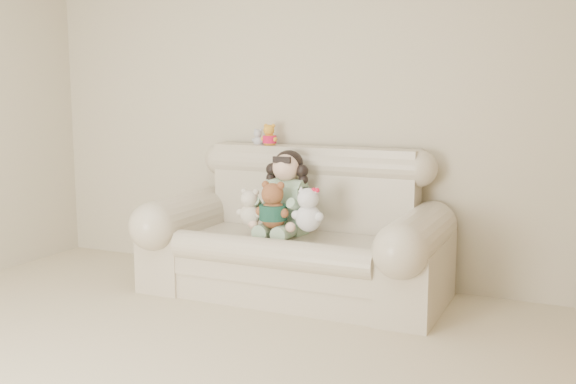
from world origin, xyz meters
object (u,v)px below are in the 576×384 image
at_px(seated_child, 286,191).
at_px(white_cat, 309,205).
at_px(sofa, 294,223).
at_px(cream_teddy, 250,204).
at_px(brown_teddy, 273,201).

xyz_separation_m(seated_child, white_cat, (0.26, -0.21, -0.04)).
xyz_separation_m(sofa, seated_child, (-0.09, 0.08, 0.21)).
distance_m(sofa, white_cat, 0.27).
height_order(sofa, cream_teddy, sofa).
relative_size(brown_teddy, white_cat, 1.07).
height_order(sofa, seated_child, sofa).
height_order(brown_teddy, white_cat, brown_teddy).
bearing_deg(brown_teddy, sofa, 55.90).
height_order(sofa, brown_teddy, sofa).
bearing_deg(seated_child, brown_teddy, -82.35).
distance_m(sofa, cream_teddy, 0.34).
xyz_separation_m(seated_child, cream_teddy, (-0.18, -0.22, -0.07)).
bearing_deg(white_cat, sofa, 138.82).
bearing_deg(cream_teddy, brown_teddy, 15.94).
bearing_deg(seated_child, sofa, -32.81).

